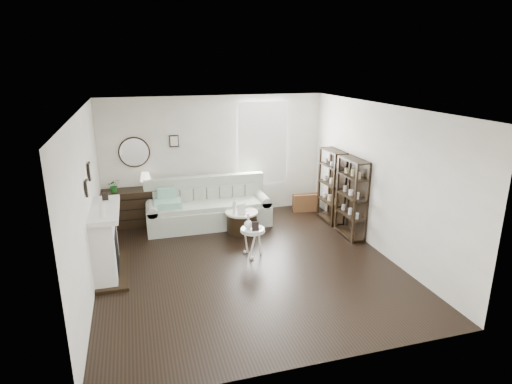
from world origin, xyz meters
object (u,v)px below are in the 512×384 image
object	(u,v)px
sofa	(208,210)
dresser	(131,208)
drum_table	(242,222)
pedestal_table	(253,231)

from	to	relation	value
sofa	dresser	world-z (taller)	sofa
drum_table	dresser	bearing A→B (deg)	153.79
sofa	drum_table	xyz separation A→B (m)	(0.58, -0.68, -0.10)
pedestal_table	sofa	bearing A→B (deg)	105.73
sofa	pedestal_table	bearing A→B (deg)	-74.27
pedestal_table	dresser	bearing A→B (deg)	133.91
dresser	drum_table	xyz separation A→B (m)	(2.17, -1.07, -0.16)
dresser	drum_table	world-z (taller)	dresser
dresser	sofa	bearing A→B (deg)	-13.74
sofa	pedestal_table	distance (m)	1.86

